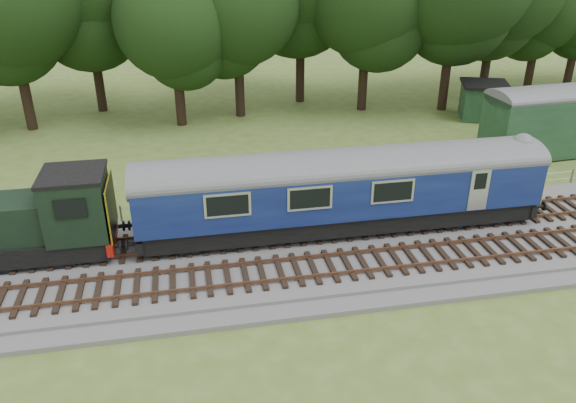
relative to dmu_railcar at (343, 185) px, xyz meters
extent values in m
plane|color=#465F23|center=(-1.97, -1.40, -2.61)|extent=(120.00, 120.00, 0.00)
cube|color=#4C4C4F|center=(-1.97, -1.40, -2.43)|extent=(70.00, 7.00, 0.35)
cube|color=brown|center=(-1.97, -0.72, -2.12)|extent=(66.50, 0.07, 0.14)
cube|color=brown|center=(-1.97, 0.72, -2.12)|extent=(66.50, 0.07, 0.14)
cube|color=brown|center=(-1.97, -3.72, -2.12)|extent=(66.50, 0.07, 0.14)
cube|color=brown|center=(-1.97, -2.28, -2.12)|extent=(66.50, 0.07, 0.14)
cube|color=black|center=(-0.01, 0.00, -1.55)|extent=(17.46, 2.52, 0.85)
cube|color=#0D1548|center=(-0.01, 0.00, -0.12)|extent=(18.00, 2.80, 2.05)
cube|color=gold|center=(9.01, 0.00, -0.50)|extent=(0.06, 2.74, 1.30)
cube|color=black|center=(5.99, 0.00, -1.75)|extent=(2.60, 2.00, 0.55)
cube|color=black|center=(-6.01, 0.00, -1.75)|extent=(2.60, 2.00, 0.55)
cube|color=black|center=(-14.41, 0.00, -1.60)|extent=(8.73, 2.39, 0.85)
cube|color=black|center=(-11.21, 0.00, 0.05)|extent=(2.40, 2.55, 2.60)
cube|color=#98140B|center=(-10.03, 0.00, -1.55)|extent=(0.25, 2.60, 0.55)
cube|color=gold|center=(-9.89, 0.00, -0.15)|extent=(0.06, 2.55, 2.30)
imported|color=#EC440C|center=(-8.41, -0.72, -1.48)|extent=(0.58, 0.39, 1.56)
cube|color=#17341E|center=(15.25, 15.48, -1.37)|extent=(3.80, 3.80, 2.47)
cube|color=black|center=(15.25, 15.48, -0.03)|extent=(4.18, 4.18, 0.20)
camera|label=1|loc=(-6.64, -21.73, 10.13)|focal=35.00mm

